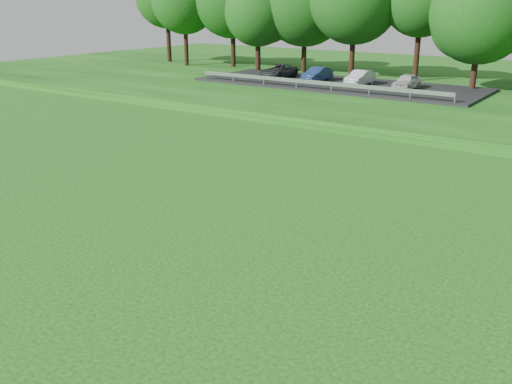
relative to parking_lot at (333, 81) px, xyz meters
The scene contains 1 object.
parking_lot is the anchor object (origin of this frame).
Camera 1 is at (-2.10, -10.84, 7.54)m, focal length 40.00 mm.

